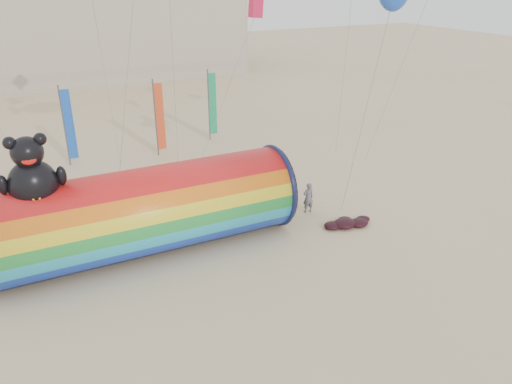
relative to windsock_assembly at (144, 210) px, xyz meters
name	(u,v)px	position (x,y,z in m)	size (l,w,h in m)	color
ground	(261,256)	(4.34, -2.75, -2.03)	(160.00, 160.00, 0.00)	#CCB58C
windsock_assembly	(144,210)	(0.00, 0.00, 0.00)	(13.28, 4.04, 6.12)	red
kite_handler	(308,198)	(8.52, 0.05, -1.21)	(0.60, 0.39, 1.63)	slate
fabric_bundle	(348,223)	(9.44, -2.17, -1.86)	(2.62, 1.35, 0.41)	black
festival_banners	(150,115)	(3.91, 12.94, 0.61)	(10.78, 1.75, 5.20)	#59595E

